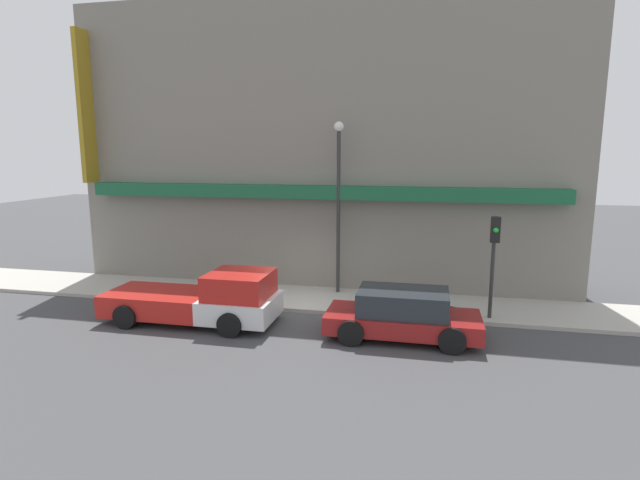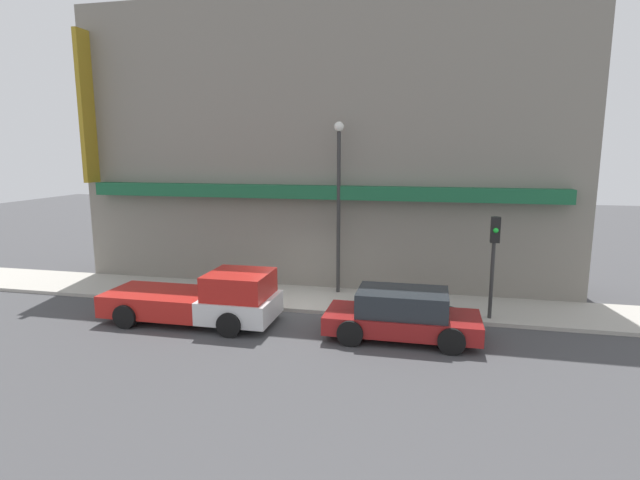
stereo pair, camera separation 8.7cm
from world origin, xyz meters
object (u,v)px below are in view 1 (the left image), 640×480
at_px(fire_hydrant, 243,292).
at_px(traffic_light, 494,249).
at_px(parked_car, 403,315).
at_px(pickup_truck, 203,299).
at_px(street_lamp, 338,190).

xyz_separation_m(fire_hydrant, traffic_light, (8.38, -0.06, 1.92)).
bearing_deg(parked_car, fire_hydrant, 160.93).
xyz_separation_m(pickup_truck, traffic_light, (8.96, 1.96, 1.65)).
distance_m(pickup_truck, fire_hydrant, 2.11).
height_order(parked_car, fire_hydrant, parked_car).
height_order(parked_car, street_lamp, street_lamp).
relative_size(pickup_truck, parked_car, 1.25).
xyz_separation_m(pickup_truck, street_lamp, (3.65, 3.96, 3.26)).
xyz_separation_m(fire_hydrant, street_lamp, (3.07, 1.94, 3.53)).
distance_m(pickup_truck, traffic_light, 9.31).
bearing_deg(street_lamp, pickup_truck, -132.66).
bearing_deg(parked_car, traffic_light, 36.65).
height_order(fire_hydrant, traffic_light, traffic_light).
xyz_separation_m(pickup_truck, parked_car, (6.29, -0.00, -0.05)).
distance_m(street_lamp, traffic_light, 5.90).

